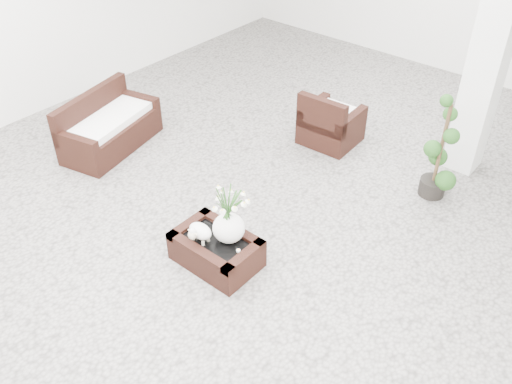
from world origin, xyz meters
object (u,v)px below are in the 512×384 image
Objects in this scene: armchair at (332,117)px; topiary at (441,148)px; coffee_table at (216,251)px; loveseat at (109,123)px.

topiary is at bearing 169.36° from armchair.
armchair is 1.72m from topiary.
topiary is at bearing 64.96° from coffee_table.
loveseat is at bearing 164.36° from coffee_table.
loveseat is at bearing -154.84° from topiary.
armchair reaches higher than coffee_table.
armchair is 0.58× the size of topiary.
loveseat is (-2.28, -2.10, -0.01)m from armchair.
armchair is 0.54× the size of loveseat.
coffee_table is 1.14× the size of armchair.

